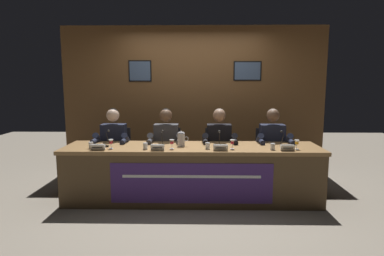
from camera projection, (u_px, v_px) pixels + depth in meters
ground_plane at (192, 199)px, 4.49m from camera, size 12.00×12.00×0.00m
wall_back_panelled at (194, 100)px, 5.80m from camera, size 4.67×0.14×2.60m
conference_table at (192, 165)px, 4.31m from camera, size 3.47×0.78×0.76m
chair_far_left at (117, 158)px, 5.02m from camera, size 0.44×0.45×0.91m
panelist_far_left at (113, 143)px, 4.78m from camera, size 0.51×0.48×1.23m
nameplate_far_left at (98, 147)px, 4.12m from camera, size 0.19×0.06×0.08m
juice_glass_far_left at (111, 142)px, 4.21m from camera, size 0.06×0.06×0.12m
water_cup_far_left at (91, 146)px, 4.23m from camera, size 0.06×0.06×0.08m
microphone_far_left at (107, 141)px, 4.36m from camera, size 0.06×0.17×0.22m
chair_center_left at (167, 159)px, 5.00m from camera, size 0.44×0.45×0.91m
panelist_center_left at (166, 143)px, 4.77m from camera, size 0.51×0.48×1.23m
nameplate_center_left at (158, 147)px, 4.10m from camera, size 0.17×0.06×0.08m
juice_glass_center_left at (172, 142)px, 4.19m from camera, size 0.06×0.06×0.12m
water_cup_center_left at (145, 146)px, 4.17m from camera, size 0.06×0.06×0.08m
microphone_center_left at (162, 141)px, 4.34m from camera, size 0.06×0.17×0.22m
chair_center_right at (218, 159)px, 4.99m from camera, size 0.44×0.45×0.91m
panelist_center_right at (219, 144)px, 4.75m from camera, size 0.51×0.48×1.23m
nameplate_center_right at (221, 148)px, 4.09m from camera, size 0.18×0.06×0.08m
juice_glass_center_right at (232, 142)px, 4.19m from camera, size 0.06×0.06×0.12m
water_cup_center_right at (208, 146)px, 4.19m from camera, size 0.06×0.06×0.08m
microphone_center_right at (220, 142)px, 4.31m from camera, size 0.06×0.17×0.22m
chair_far_right at (269, 159)px, 4.97m from camera, size 0.44×0.45×0.91m
panelist_far_right at (273, 144)px, 4.74m from camera, size 0.51×0.48×1.23m
nameplate_far_right at (288, 148)px, 4.08m from camera, size 0.18×0.06×0.08m
juice_glass_far_right at (297, 143)px, 4.17m from camera, size 0.06×0.06×0.12m
water_cup_far_right at (273, 147)px, 4.14m from camera, size 0.06×0.06×0.08m
microphone_far_right at (283, 142)px, 4.31m from camera, size 0.06×0.17×0.22m
water_pitcher_central at (181, 139)px, 4.37m from camera, size 0.15×0.10×0.21m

